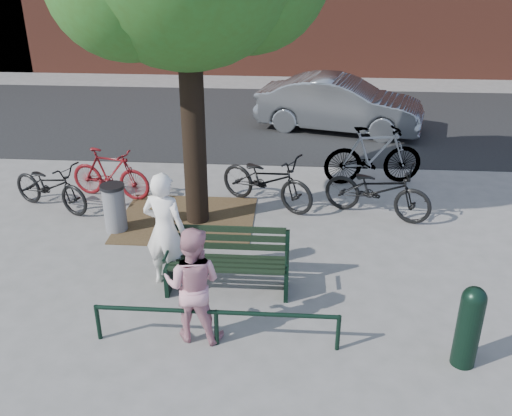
# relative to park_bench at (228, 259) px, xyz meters

# --- Properties ---
(ground) EXTENTS (90.00, 90.00, 0.00)m
(ground) POSITION_rel_park_bench_xyz_m (0.00, -0.08, -0.48)
(ground) COLOR gray
(ground) RESTS_ON ground
(dirt_pit) EXTENTS (2.40, 2.00, 0.02)m
(dirt_pit) POSITION_rel_park_bench_xyz_m (-1.00, 2.12, -0.47)
(dirt_pit) COLOR brown
(dirt_pit) RESTS_ON ground
(road) EXTENTS (40.00, 7.00, 0.01)m
(road) POSITION_rel_park_bench_xyz_m (0.00, 8.42, -0.47)
(road) COLOR black
(road) RESTS_ON ground
(park_bench) EXTENTS (1.74, 0.54, 0.97)m
(park_bench) POSITION_rel_park_bench_xyz_m (0.00, 0.00, 0.00)
(park_bench) COLOR black
(park_bench) RESTS_ON ground
(guard_railing) EXTENTS (3.06, 0.06, 0.51)m
(guard_railing) POSITION_rel_park_bench_xyz_m (0.00, -1.28, -0.08)
(guard_railing) COLOR black
(guard_railing) RESTS_ON ground
(person_left) EXTENTS (0.72, 0.56, 1.75)m
(person_left) POSITION_rel_park_bench_xyz_m (-0.90, 0.07, 0.40)
(person_left) COLOR white
(person_left) RESTS_ON ground
(person_right) EXTENTS (0.81, 0.66, 1.54)m
(person_right) POSITION_rel_park_bench_xyz_m (-0.30, -1.13, 0.29)
(person_right) COLOR #D08F9C
(person_right) RESTS_ON ground
(bollard) EXTENTS (0.29, 0.29, 1.07)m
(bollard) POSITION_rel_park_bench_xyz_m (2.98, -1.43, 0.09)
(bollard) COLOR black
(bollard) RESTS_ON ground
(litter_bin) EXTENTS (0.42, 0.42, 0.85)m
(litter_bin) POSITION_rel_park_bench_xyz_m (-2.15, 1.65, -0.05)
(litter_bin) COLOR gray
(litter_bin) RESTS_ON ground
(bicycle_a) EXTENTS (1.87, 1.30, 0.93)m
(bicycle_a) POSITION_rel_park_bench_xyz_m (-3.59, 2.42, -0.01)
(bicycle_a) COLOR black
(bicycle_a) RESTS_ON ground
(bicycle_b) EXTENTS (1.71, 0.81, 0.99)m
(bicycle_b) POSITION_rel_park_bench_xyz_m (-2.64, 3.02, 0.02)
(bicycle_b) COLOR #610D11
(bicycle_b) RESTS_ON ground
(bicycle_c) EXTENTS (2.07, 1.60, 1.05)m
(bicycle_c) POSITION_rel_park_bench_xyz_m (0.40, 2.85, 0.05)
(bicycle_c) COLOR black
(bicycle_c) RESTS_ON ground
(bicycle_d) EXTENTS (2.09, 0.89, 1.22)m
(bicycle_d) POSITION_rel_park_bench_xyz_m (2.51, 4.09, 0.13)
(bicycle_d) COLOR gray
(bicycle_d) RESTS_ON ground
(bicycle_e) EXTENTS (2.08, 1.39, 1.03)m
(bicycle_e) POSITION_rel_park_bench_xyz_m (2.42, 2.55, 0.04)
(bicycle_e) COLOR black
(bicycle_e) RESTS_ON ground
(parked_car) EXTENTS (4.48, 2.48, 1.40)m
(parked_car) POSITION_rel_park_bench_xyz_m (2.03, 7.64, 0.22)
(parked_car) COLOR gray
(parked_car) RESTS_ON ground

